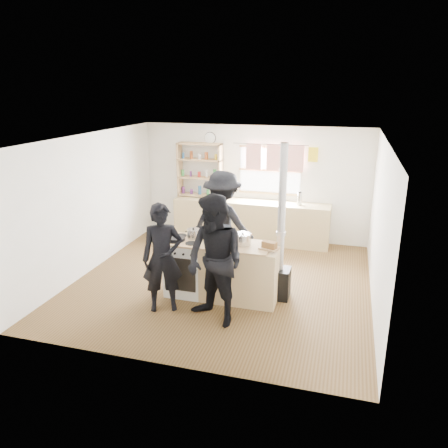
{
  "coord_description": "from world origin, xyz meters",
  "views": [
    {
      "loc": [
        1.96,
        -6.74,
        3.29
      ],
      "look_at": [
        0.06,
        -0.1,
        1.1
      ],
      "focal_mm": 35.0,
      "sensor_mm": 36.0,
      "label": 1
    }
  ],
  "objects_px": {
    "stockpot_counter": "(243,239)",
    "person_far": "(223,224)",
    "skillet_greens": "(177,239)",
    "flue_heater": "(280,260)",
    "roast_tray": "(216,241)",
    "person_near_left": "(163,258)",
    "thermos": "(300,199)",
    "bread_board": "(269,246)",
    "stockpot_stove": "(193,233)",
    "cooking_island": "(221,270)",
    "person_near_right": "(215,261)"
  },
  "relations": [
    {
      "from": "thermos",
      "to": "stockpot_stove",
      "type": "relative_size",
      "value": 1.27
    },
    {
      "from": "roast_tray",
      "to": "person_near_left",
      "type": "distance_m",
      "value": 0.89
    },
    {
      "from": "thermos",
      "to": "person_near_right",
      "type": "relative_size",
      "value": 0.14
    },
    {
      "from": "flue_heater",
      "to": "roast_tray",
      "type": "bearing_deg",
      "value": -164.26
    },
    {
      "from": "thermos",
      "to": "roast_tray",
      "type": "height_order",
      "value": "thermos"
    },
    {
      "from": "thermos",
      "to": "person_near_left",
      "type": "height_order",
      "value": "person_near_left"
    },
    {
      "from": "thermos",
      "to": "person_far",
      "type": "relative_size",
      "value": 0.14
    },
    {
      "from": "stockpot_stove",
      "to": "flue_heater",
      "type": "relative_size",
      "value": 0.08
    },
    {
      "from": "stockpot_stove",
      "to": "person_near_left",
      "type": "xyz_separation_m",
      "value": [
        -0.23,
        -0.73,
        -0.17
      ]
    },
    {
      "from": "cooking_island",
      "to": "stockpot_counter",
      "type": "height_order",
      "value": "stockpot_counter"
    },
    {
      "from": "stockpot_stove",
      "to": "person_near_left",
      "type": "bearing_deg",
      "value": -107.22
    },
    {
      "from": "skillet_greens",
      "to": "person_near_right",
      "type": "relative_size",
      "value": 0.2
    },
    {
      "from": "person_near_left",
      "to": "person_far",
      "type": "bearing_deg",
      "value": 48.34
    },
    {
      "from": "stockpot_counter",
      "to": "flue_heater",
      "type": "xyz_separation_m",
      "value": [
        0.56,
        0.21,
        -0.37
      ]
    },
    {
      "from": "stockpot_counter",
      "to": "person_near_left",
      "type": "height_order",
      "value": "person_near_left"
    },
    {
      "from": "thermos",
      "to": "bread_board",
      "type": "xyz_separation_m",
      "value": [
        -0.12,
        -2.82,
        -0.05
      ]
    },
    {
      "from": "stockpot_counter",
      "to": "thermos",
      "type": "bearing_deg",
      "value": 78.4
    },
    {
      "from": "bread_board",
      "to": "flue_heater",
      "type": "height_order",
      "value": "flue_heater"
    },
    {
      "from": "stockpot_stove",
      "to": "person_near_left",
      "type": "distance_m",
      "value": 0.79
    },
    {
      "from": "stockpot_counter",
      "to": "person_near_right",
      "type": "bearing_deg",
      "value": -103.58
    },
    {
      "from": "stockpot_counter",
      "to": "person_far",
      "type": "xyz_separation_m",
      "value": [
        -0.58,
        0.9,
        -0.07
      ]
    },
    {
      "from": "stockpot_counter",
      "to": "bread_board",
      "type": "distance_m",
      "value": 0.45
    },
    {
      "from": "skillet_greens",
      "to": "flue_heater",
      "type": "xyz_separation_m",
      "value": [
        1.62,
        0.31,
        -0.31
      ]
    },
    {
      "from": "person_far",
      "to": "person_near_right",
      "type": "bearing_deg",
      "value": 115.14
    },
    {
      "from": "thermos",
      "to": "skillet_greens",
      "type": "height_order",
      "value": "thermos"
    },
    {
      "from": "stockpot_stove",
      "to": "flue_heater",
      "type": "bearing_deg",
      "value": 5.26
    },
    {
      "from": "roast_tray",
      "to": "person_far",
      "type": "distance_m",
      "value": 0.98
    },
    {
      "from": "stockpot_stove",
      "to": "person_near_right",
      "type": "relative_size",
      "value": 0.11
    },
    {
      "from": "stockpot_stove",
      "to": "person_far",
      "type": "height_order",
      "value": "person_far"
    },
    {
      "from": "cooking_island",
      "to": "person_near_right",
      "type": "relative_size",
      "value": 1.04
    },
    {
      "from": "skillet_greens",
      "to": "flue_heater",
      "type": "bearing_deg",
      "value": 10.92
    },
    {
      "from": "flue_heater",
      "to": "person_near_left",
      "type": "bearing_deg",
      "value": -152.08
    },
    {
      "from": "skillet_greens",
      "to": "flue_heater",
      "type": "relative_size",
      "value": 0.15
    },
    {
      "from": "bread_board",
      "to": "person_far",
      "type": "bearing_deg",
      "value": 135.96
    },
    {
      "from": "stockpot_counter",
      "to": "flue_heater",
      "type": "relative_size",
      "value": 0.11
    },
    {
      "from": "person_near_right",
      "to": "person_far",
      "type": "xyz_separation_m",
      "value": [
        -0.39,
        1.71,
        -0.0
      ]
    },
    {
      "from": "roast_tray",
      "to": "person_near_left",
      "type": "xyz_separation_m",
      "value": [
        -0.66,
        -0.59,
        -0.13
      ]
    },
    {
      "from": "thermos",
      "to": "person_near_left",
      "type": "xyz_separation_m",
      "value": [
        -1.63,
        -3.4,
        -0.2
      ]
    },
    {
      "from": "thermos",
      "to": "cooking_island",
      "type": "height_order",
      "value": "thermos"
    },
    {
      "from": "thermos",
      "to": "stockpot_counter",
      "type": "relative_size",
      "value": 0.99
    },
    {
      "from": "thermos",
      "to": "bread_board",
      "type": "bearing_deg",
      "value": -92.53
    },
    {
      "from": "stockpot_counter",
      "to": "flue_heater",
      "type": "height_order",
      "value": "flue_heater"
    },
    {
      "from": "thermos",
      "to": "roast_tray",
      "type": "distance_m",
      "value": 2.97
    },
    {
      "from": "thermos",
      "to": "person_far",
      "type": "height_order",
      "value": "person_far"
    },
    {
      "from": "flue_heater",
      "to": "person_far",
      "type": "relative_size",
      "value": 1.32
    },
    {
      "from": "stockpot_stove",
      "to": "thermos",
      "type": "bearing_deg",
      "value": 62.2
    },
    {
      "from": "flue_heater",
      "to": "thermos",
      "type": "bearing_deg",
      "value": 89.99
    },
    {
      "from": "stockpot_stove",
      "to": "flue_heater",
      "type": "height_order",
      "value": "flue_heater"
    },
    {
      "from": "person_near_left",
      "to": "roast_tray",
      "type": "bearing_deg",
      "value": 17.55
    },
    {
      "from": "thermos",
      "to": "stockpot_counter",
      "type": "bearing_deg",
      "value": -101.6
    }
  ]
}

